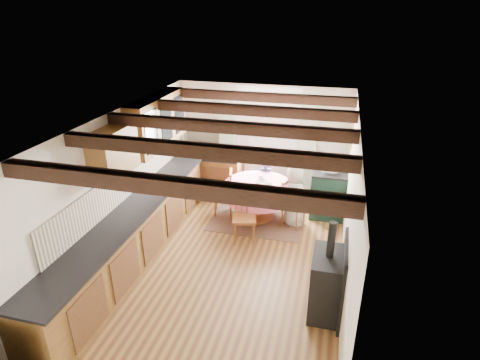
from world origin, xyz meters
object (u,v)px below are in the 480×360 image
(aga_range, at_px, (329,189))
(child_far, at_px, (265,182))
(chair_right, at_px, (294,203))
(cup, at_px, (261,179))
(chair_left, at_px, (223,192))
(child_right, at_px, (294,195))
(dining_table, at_px, (258,201))
(chair_near, at_px, (244,217))
(cast_iron_stove, at_px, (328,269))

(aga_range, bearing_deg, child_far, -178.40)
(chair_right, xyz_separation_m, child_far, (-0.69, 0.73, 0.05))
(aga_range, height_order, cup, aga_range)
(chair_left, xyz_separation_m, child_right, (1.41, -0.05, 0.15))
(dining_table, xyz_separation_m, cup, (0.03, 0.13, 0.43))
(child_far, bearing_deg, chair_right, 130.42)
(chair_right, bearing_deg, chair_left, 104.71)
(aga_range, xyz_separation_m, child_far, (-1.29, -0.04, 0.03))
(chair_near, xyz_separation_m, cast_iron_stove, (1.49, -1.46, 0.23))
(dining_table, relative_size, chair_right, 1.38)
(dining_table, xyz_separation_m, cast_iron_stove, (1.42, -2.27, 0.32))
(cast_iron_stove, relative_size, child_right, 1.15)
(dining_table, bearing_deg, chair_near, -95.00)
(cast_iron_stove, bearing_deg, child_far, 115.58)
(chair_near, xyz_separation_m, chair_right, (0.78, 0.74, -0.01))
(chair_left, relative_size, cast_iron_stove, 0.66)
(cast_iron_stove, distance_m, child_far, 3.26)
(cup, bearing_deg, chair_near, -95.89)
(child_right, relative_size, cup, 12.85)
(cup, bearing_deg, chair_left, -174.52)
(cast_iron_stove, xyz_separation_m, cup, (-1.40, 2.40, 0.11))
(chair_near, relative_size, cup, 9.99)
(dining_table, distance_m, child_far, 0.68)
(dining_table, bearing_deg, chair_right, -5.09)
(chair_near, relative_size, cast_iron_stove, 0.67)
(cast_iron_stove, relative_size, child_far, 1.37)
(chair_left, height_order, cup, chair_left)
(child_right, bearing_deg, chair_left, 68.06)
(chair_left, xyz_separation_m, cast_iron_stove, (2.14, -2.32, 0.24))
(dining_table, relative_size, cast_iron_stove, 0.90)
(aga_range, bearing_deg, chair_near, -132.47)
(child_right, bearing_deg, cup, 59.64)
(child_right, height_order, cup, child_right)
(chair_near, height_order, cup, chair_near)
(aga_range, xyz_separation_m, cast_iron_stove, (0.11, -2.97, 0.22))
(chair_right, distance_m, child_far, 1.00)
(aga_range, height_order, child_right, child_right)
(cup, bearing_deg, dining_table, -101.34)
(dining_table, distance_m, aga_range, 1.49)
(child_right, bearing_deg, child_far, 25.74)
(dining_table, bearing_deg, aga_range, 28.19)
(chair_right, height_order, child_far, child_far)
(child_far, bearing_deg, chair_near, 83.67)
(chair_left, bearing_deg, aga_range, 93.64)
(chair_left, xyz_separation_m, cup, (0.74, 0.07, 0.35))
(dining_table, distance_m, chair_left, 0.72)
(chair_near, distance_m, aga_range, 2.05)
(dining_table, relative_size, chair_near, 1.34)
(cast_iron_stove, xyz_separation_m, child_right, (-0.73, 2.27, -0.09))
(child_far, relative_size, child_right, 0.84)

